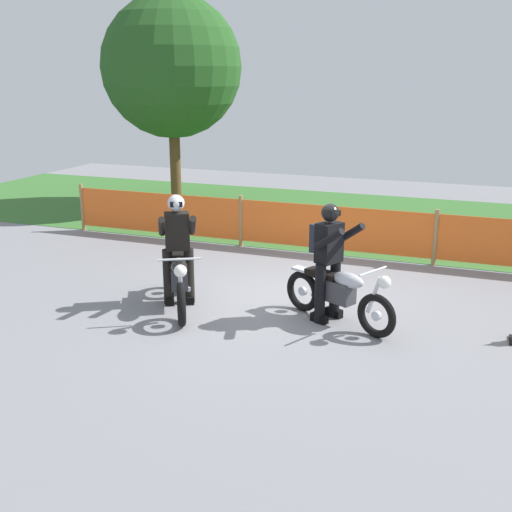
% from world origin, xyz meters
% --- Properties ---
extents(ground, '(24.00, 24.00, 0.02)m').
position_xyz_m(ground, '(0.00, 0.00, -0.01)').
color(ground, gray).
extents(grass_verge, '(24.00, 6.50, 0.01)m').
position_xyz_m(grass_verge, '(0.00, 5.93, 0.01)').
color(grass_verge, '#386B2D').
rests_on(grass_verge, ground).
extents(barrier_fence, '(11.52, 0.08, 1.05)m').
position_xyz_m(barrier_fence, '(0.00, 2.68, 0.54)').
color(barrier_fence, '#997547').
rests_on(barrier_fence, ground).
extents(tree_leftmost, '(3.55, 3.55, 5.33)m').
position_xyz_m(tree_leftmost, '(-5.03, 5.85, 3.55)').
color(tree_leftmost, brown).
rests_on(tree_leftmost, ground).
extents(motorcycle_lead, '(1.10, 1.81, 0.95)m').
position_xyz_m(motorcycle_lead, '(-1.46, -0.89, 0.46)').
color(motorcycle_lead, black).
rests_on(motorcycle_lead, ground).
extents(motorcycle_trailing, '(1.78, 0.99, 0.92)m').
position_xyz_m(motorcycle_trailing, '(0.90, -0.64, 0.45)').
color(motorcycle_trailing, black).
rests_on(motorcycle_trailing, ground).
extents(rider_lead, '(0.71, 0.79, 1.69)m').
position_xyz_m(rider_lead, '(-1.57, -0.70, 0.95)').
color(rider_lead, black).
rests_on(rider_lead, ground).
extents(rider_trailing, '(0.78, 0.70, 1.69)m').
position_xyz_m(rider_trailing, '(0.71, -0.55, 0.95)').
color(rider_trailing, black).
rests_on(rider_trailing, ground).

